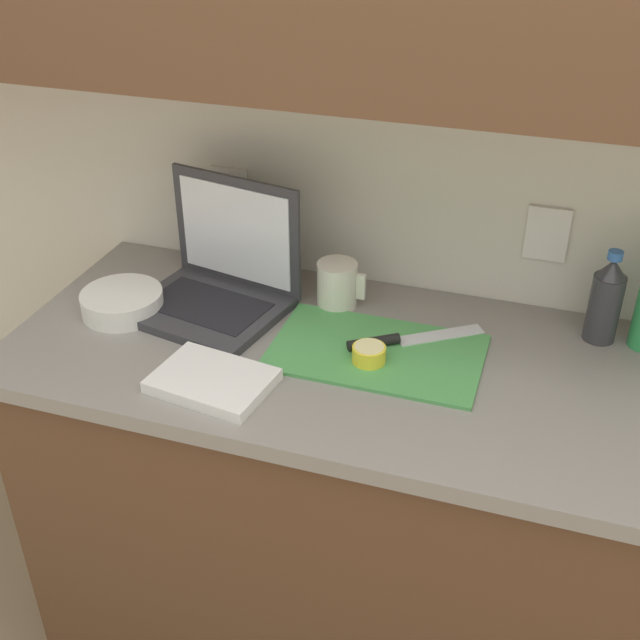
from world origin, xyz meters
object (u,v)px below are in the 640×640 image
object	(u,v)px
lemon_half_cut	(369,354)
bowl_white	(122,302)
laptop	(219,278)
knife	(392,340)
bottle_oil_tall	(606,300)
cutting_board	(377,352)
measuring_cup	(337,285)

from	to	relation	value
lemon_half_cut	bowl_white	xyz separation A→B (m)	(-0.57, 0.03, -0.00)
laptop	lemon_half_cut	xyz separation A→B (m)	(0.38, -0.13, -0.04)
knife	bottle_oil_tall	bearing A→B (deg)	-11.79
laptop	lemon_half_cut	bearing A→B (deg)	-7.64
knife	lemon_half_cut	size ratio (longest dim) A/B	3.88
laptop	bowl_white	size ratio (longest dim) A/B	2.04
cutting_board	bowl_white	size ratio (longest dim) A/B	2.39
cutting_board	measuring_cup	distance (m)	0.22
lemon_half_cut	bowl_white	size ratio (longest dim) A/B	0.38
cutting_board	bottle_oil_tall	xyz separation A→B (m)	(0.43, 0.20, 0.09)
cutting_board	measuring_cup	bearing A→B (deg)	129.69
lemon_half_cut	bottle_oil_tall	xyz separation A→B (m)	(0.43, 0.24, 0.07)
bottle_oil_tall	bowl_white	world-z (taller)	bottle_oil_tall
bottle_oil_tall	cutting_board	bearing A→B (deg)	-154.70
bowl_white	bottle_oil_tall	bearing A→B (deg)	12.19
knife	measuring_cup	xyz separation A→B (m)	(-0.16, 0.13, 0.04)
laptop	bottle_oil_tall	xyz separation A→B (m)	(0.81, 0.11, 0.03)
bowl_white	measuring_cup	bearing A→B (deg)	21.71
knife	measuring_cup	bearing A→B (deg)	107.09
knife	bowl_white	world-z (taller)	bowl_white
cutting_board	lemon_half_cut	size ratio (longest dim) A/B	6.35
lemon_half_cut	laptop	bearing A→B (deg)	161.03
laptop	bottle_oil_tall	bearing A→B (deg)	19.21
cutting_board	knife	world-z (taller)	knife
bowl_white	knife	bearing A→B (deg)	4.74
cutting_board	measuring_cup	world-z (taller)	measuring_cup
measuring_cup	bowl_white	distance (m)	0.48
knife	bottle_oil_tall	world-z (taller)	bottle_oil_tall
measuring_cup	lemon_half_cut	bearing A→B (deg)	-57.69
measuring_cup	bowl_white	bearing A→B (deg)	-158.29
laptop	cutting_board	world-z (taller)	laptop
lemon_half_cut	cutting_board	bearing A→B (deg)	82.37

